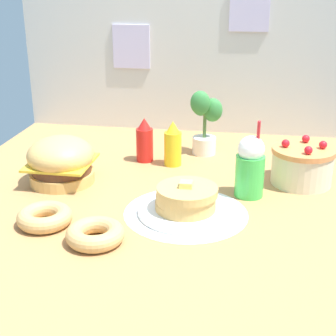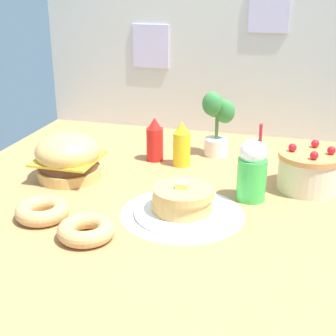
# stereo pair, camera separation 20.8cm
# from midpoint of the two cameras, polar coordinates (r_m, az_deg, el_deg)

# --- Properties ---
(ground_plane) EXTENTS (2.03, 2.07, 0.02)m
(ground_plane) POSITION_cam_midpoint_polar(r_m,az_deg,el_deg) (2.15, -3.72, -3.89)
(ground_plane) COLOR #B27F4C
(back_wall) EXTENTS (2.03, 0.04, 0.97)m
(back_wall) POSITION_cam_midpoint_polar(r_m,az_deg,el_deg) (2.99, 0.61, 13.29)
(back_wall) COLOR beige
(back_wall) RESTS_ON ground_plane
(doily_mat) EXTENTS (0.50, 0.50, 0.00)m
(doily_mat) POSITION_cam_midpoint_polar(r_m,az_deg,el_deg) (2.02, -0.91, -5.23)
(doily_mat) COLOR white
(doily_mat) RESTS_ON ground_plane
(burger) EXTENTS (0.30, 0.30, 0.22)m
(burger) POSITION_cam_midpoint_polar(r_m,az_deg,el_deg) (2.36, -14.65, 0.73)
(burger) COLOR #DBA859
(burger) RESTS_ON ground_plane
(pancake_stack) EXTENTS (0.39, 0.39, 0.14)m
(pancake_stack) POSITION_cam_midpoint_polar(r_m,az_deg,el_deg) (2.00, -0.91, -3.96)
(pancake_stack) COLOR white
(pancake_stack) RESTS_ON doily_mat
(layer_cake) EXTENTS (0.29, 0.29, 0.21)m
(layer_cake) POSITION_cam_midpoint_polar(r_m,az_deg,el_deg) (2.33, 12.65, 0.26)
(layer_cake) COLOR beige
(layer_cake) RESTS_ON ground_plane
(ketchup_bottle) EXTENTS (0.09, 0.09, 0.23)m
(ketchup_bottle) POSITION_cam_midpoint_polar(r_m,az_deg,el_deg) (2.56, -5.04, 3.03)
(ketchup_bottle) COLOR red
(ketchup_bottle) RESTS_ON ground_plane
(mustard_bottle) EXTENTS (0.09, 0.09, 0.23)m
(mustard_bottle) POSITION_cam_midpoint_polar(r_m,az_deg,el_deg) (2.49, -1.84, 2.61)
(mustard_bottle) COLOR yellow
(mustard_bottle) RESTS_ON ground_plane
(cream_soda_cup) EXTENTS (0.13, 0.13, 0.34)m
(cream_soda_cup) POSITION_cam_midpoint_polar(r_m,az_deg,el_deg) (2.14, 6.65, 0.10)
(cream_soda_cup) COLOR green
(cream_soda_cup) RESTS_ON ground_plane
(donut_pink_glaze) EXTENTS (0.21, 0.21, 0.06)m
(donut_pink_glaze) POSITION_cam_midpoint_polar(r_m,az_deg,el_deg) (2.01, -16.86, -5.41)
(donut_pink_glaze) COLOR tan
(donut_pink_glaze) RESTS_ON ground_plane
(donut_chocolate) EXTENTS (0.21, 0.21, 0.06)m
(donut_chocolate) POSITION_cam_midpoint_polar(r_m,az_deg,el_deg) (1.84, -11.59, -7.45)
(donut_chocolate) COLOR tan
(donut_chocolate) RESTS_ON ground_plane
(potted_plant) EXTENTS (0.17, 0.13, 0.35)m
(potted_plant) POSITION_cam_midpoint_polar(r_m,az_deg,el_deg) (2.63, 1.93, 5.48)
(potted_plant) COLOR white
(potted_plant) RESTS_ON ground_plane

